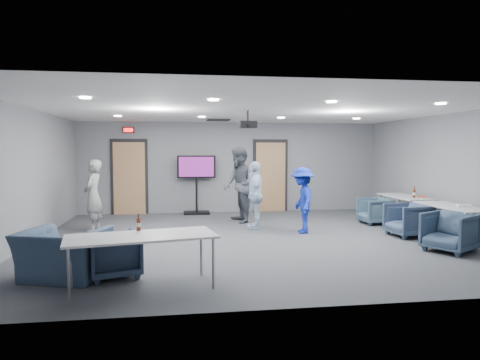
{
  "coord_description": "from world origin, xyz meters",
  "views": [
    {
      "loc": [
        -1.56,
        -8.8,
        1.87
      ],
      "look_at": [
        -0.21,
        0.7,
        1.2
      ],
      "focal_mm": 32.0,
      "sensor_mm": 36.0,
      "label": 1
    }
  ],
  "objects": [
    {
      "name": "floor",
      "position": [
        0.0,
        0.0,
        0.0
      ],
      "size": [
        9.0,
        9.0,
        0.0
      ],
      "primitive_type": "plane",
      "color": "#35383C",
      "rests_on": "ground"
    },
    {
      "name": "ceiling",
      "position": [
        0.0,
        0.0,
        2.7
      ],
      "size": [
        9.0,
        9.0,
        0.0
      ],
      "primitive_type": "plane",
      "rotation": [
        3.14,
        0.0,
        0.0
      ],
      "color": "white",
      "rests_on": "wall_back"
    },
    {
      "name": "wall_back",
      "position": [
        0.0,
        4.0,
        1.35
      ],
      "size": [
        9.0,
        0.02,
        2.7
      ],
      "primitive_type": "cube",
      "color": "slate",
      "rests_on": "floor"
    },
    {
      "name": "wall_front",
      "position": [
        0.0,
        -4.0,
        1.35
      ],
      "size": [
        9.0,
        0.02,
        2.7
      ],
      "primitive_type": "cube",
      "color": "slate",
      "rests_on": "floor"
    },
    {
      "name": "wall_left",
      "position": [
        -4.5,
        0.0,
        1.35
      ],
      "size": [
        0.02,
        8.0,
        2.7
      ],
      "primitive_type": "cube",
      "color": "slate",
      "rests_on": "floor"
    },
    {
      "name": "wall_right",
      "position": [
        4.5,
        0.0,
        1.35
      ],
      "size": [
        0.02,
        8.0,
        2.7
      ],
      "primitive_type": "cube",
      "color": "slate",
      "rests_on": "floor"
    },
    {
      "name": "door_left",
      "position": [
        -3.0,
        3.95,
        1.07
      ],
      "size": [
        1.06,
        0.17,
        2.24
      ],
      "color": "black",
      "rests_on": "wall_back"
    },
    {
      "name": "door_right",
      "position": [
        1.2,
        3.95,
        1.07
      ],
      "size": [
        1.06,
        0.17,
        2.24
      ],
      "color": "black",
      "rests_on": "wall_back"
    },
    {
      "name": "exit_sign",
      "position": [
        -3.0,
        3.93,
        2.45
      ],
      "size": [
        0.32,
        0.08,
        0.16
      ],
      "color": "black",
      "rests_on": "wall_back"
    },
    {
      "name": "hvac_diffuser",
      "position": [
        -0.5,
        2.8,
        2.69
      ],
      "size": [
        0.6,
        0.6,
        0.03
      ],
      "primitive_type": "cube",
      "color": "black",
      "rests_on": "ceiling"
    },
    {
      "name": "downlights",
      "position": [
        0.0,
        0.0,
        2.68
      ],
      "size": [
        6.18,
        3.78,
        0.02
      ],
      "color": "white",
      "rests_on": "ceiling"
    },
    {
      "name": "person_a",
      "position": [
        -3.52,
        1.34,
        0.83
      ],
      "size": [
        0.49,
        0.66,
        1.66
      ],
      "primitive_type": "imported",
      "rotation": [
        0.0,
        0.0,
        -1.74
      ],
      "color": "gray",
      "rests_on": "floor"
    },
    {
      "name": "person_b",
      "position": [
        -0.04,
        2.07,
        0.98
      ],
      "size": [
        0.88,
        1.06,
        1.96
      ],
      "primitive_type": "imported",
      "rotation": [
        0.0,
        0.0,
        -1.42
      ],
      "color": "#4C535B",
      "rests_on": "floor"
    },
    {
      "name": "person_c",
      "position": [
        0.23,
        1.2,
        0.8
      ],
      "size": [
        0.52,
        0.99,
        1.61
      ],
      "primitive_type": "imported",
      "rotation": [
        0.0,
        0.0,
        -1.71
      ],
      "color": "#C6E0FF",
      "rests_on": "floor"
    },
    {
      "name": "person_d",
      "position": [
        1.19,
        0.49,
        0.74
      ],
      "size": [
        0.64,
        1.01,
        1.49
      ],
      "primitive_type": "imported",
      "rotation": [
        0.0,
        0.0,
        -1.66
      ],
      "color": "#192DA8",
      "rests_on": "floor"
    },
    {
      "name": "chair_right_a",
      "position": [
        3.35,
        1.37,
        0.33
      ],
      "size": [
        0.75,
        0.73,
        0.66
      ],
      "primitive_type": "imported",
      "rotation": [
        0.0,
        0.0,
        -1.54
      ],
      "color": "#3D556A",
      "rests_on": "floor"
    },
    {
      "name": "chair_right_b",
      "position": [
        3.34,
        -0.24,
        0.36
      ],
      "size": [
        0.87,
        0.85,
        0.72
      ],
      "primitive_type": "imported",
      "rotation": [
        0.0,
        0.0,
        -1.47
      ],
      "color": "#36455D",
      "rests_on": "floor"
    },
    {
      "name": "chair_right_c",
      "position": [
        3.35,
        -1.65,
        0.37
      ],
      "size": [
        1.09,
        1.08,
        0.73
      ],
      "primitive_type": "imported",
      "rotation": [
        0.0,
        0.0,
        -1.05
      ],
      "color": "#36485E",
      "rests_on": "floor"
    },
    {
      "name": "chair_front_a",
      "position": [
        -2.54,
        -2.4,
        0.34
      ],
      "size": [
        0.92,
        0.93,
        0.67
      ],
      "primitive_type": "imported",
      "rotation": [
        0.0,
        0.0,
        3.47
      ],
      "color": "#323F56",
      "rests_on": "floor"
    },
    {
      "name": "chair_front_b",
      "position": [
        -3.24,
        -2.4,
        0.36
      ],
      "size": [
        1.35,
        1.26,
        0.72
      ],
      "primitive_type": "imported",
      "rotation": [
        0.0,
        0.0,
        2.84
      ],
      "color": "#3E516B",
      "rests_on": "floor"
    },
    {
      "name": "table_right_a",
      "position": [
        4.0,
        1.09,
        0.68
      ],
      "size": [
        0.69,
        1.66,
        0.73
      ],
      "rotation": [
        0.0,
        0.0,
        1.57
      ],
      "color": "#B5B8BA",
      "rests_on": "floor"
    },
    {
      "name": "table_right_b",
      "position": [
        4.0,
        -0.81,
        0.68
      ],
      "size": [
        0.74,
        1.78,
        0.73
      ],
      "rotation": [
        0.0,
        0.0,
        1.57
      ],
      "color": "#B5B8BA",
      "rests_on": "floor"
    },
    {
      "name": "table_front_left",
      "position": [
        -2.07,
        -3.0,
        0.69
      ],
      "size": [
        2.09,
        1.19,
        0.73
      ],
      "rotation": [
        0.0,
        0.0,
        0.2
      ],
      "color": "#B5B8BA",
      "rests_on": "floor"
    },
    {
      "name": "bottle_front",
      "position": [
        -2.14,
        -2.65,
        0.82
      ],
      "size": [
        0.06,
        0.06,
        0.24
      ],
      "color": "#55210E",
      "rests_on": "table_front_left"
    },
    {
      "name": "bottle_right",
      "position": [
        4.04,
        0.75,
        0.83
      ],
      "size": [
        0.07,
        0.07,
        0.27
      ],
      "color": "#55210E",
      "rests_on": "table_right_a"
    },
    {
      "name": "snack_box",
      "position": [
        4.24,
        0.76,
        0.75
      ],
      "size": [
        0.18,
        0.13,
        0.04
      ],
      "primitive_type": "cube",
      "rotation": [
        0.0,
        0.0,
        0.05
      ],
      "color": "#DA4E36",
      "rests_on": "table_right_a"
    },
    {
      "name": "wrapper",
      "position": [
        4.09,
        -1.02,
        0.76
      ],
      "size": [
        0.29,
        0.25,
        0.06
      ],
      "primitive_type": "cube",
      "rotation": [
        0.0,
        0.0,
        -0.4
      ],
      "color": "silver",
      "rests_on": "table_right_b"
    },
    {
      "name": "tv_stand",
      "position": [
        -1.06,
        3.75,
        0.97
      ],
      "size": [
        1.12,
        0.53,
        1.72
      ],
      "color": "black",
      "rests_on": "floor"
    },
    {
      "name": "projector",
      "position": [
        -0.15,
        -0.02,
        2.4
      ],
      "size": [
        0.35,
        0.34,
        0.36
      ],
      "rotation": [
        0.0,
        0.0,
        0.0
      ],
      "color": "black",
      "rests_on": "ceiling"
    }
  ]
}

